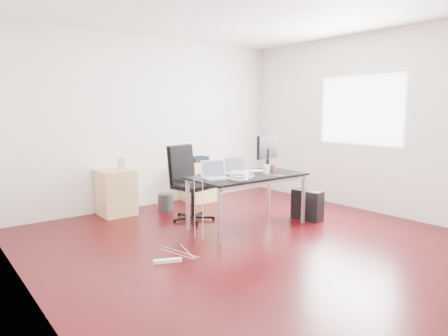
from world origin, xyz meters
TOP-DOWN VIEW (x-y plane):
  - room_shell at (0.04, 0.00)m, footprint 5.00×5.00m
  - desk at (0.36, 0.48)m, footprint 1.60×0.80m
  - office_chair at (-0.05, 1.33)m, footprint 0.57×0.59m
  - filing_cabinet_left at (-0.80, 2.23)m, footprint 0.50×0.50m
  - filing_cabinet_right at (0.75, 2.23)m, footprint 0.50×0.50m
  - pc_tower at (1.30, 0.22)m, footprint 0.26×0.47m
  - wastebasket at (-0.09, 1.95)m, footprint 0.24×0.24m
  - power_strip at (-1.17, 0.02)m, footprint 0.30×0.17m
  - laptop_left at (-0.17, 0.51)m, footprint 0.38×0.33m
  - laptop_right at (0.27, 0.58)m, footprint 0.36×0.29m
  - monitor at (0.89, 0.65)m, footprint 0.45×0.26m
  - keyboard at (0.55, 0.67)m, footprint 0.46×0.28m
  - cup_white at (0.65, 0.42)m, footprint 0.10×0.10m
  - cup_brown at (0.81, 0.46)m, footprint 0.08×0.08m
  - cable_coil at (-0.00, 0.24)m, footprint 0.24×0.24m
  - power_adapter at (0.18, 0.29)m, footprint 0.07×0.07m
  - speaker at (-0.72, 2.18)m, footprint 0.10×0.09m
  - navy_garment at (0.77, 2.28)m, footprint 0.30×0.24m

SIDE VIEW (x-z plane):
  - power_strip at x=-1.17m, z-range 0.00..0.04m
  - wastebasket at x=-0.09m, z-range 0.00..0.28m
  - pc_tower at x=1.30m, z-range 0.00..0.44m
  - filing_cabinet_left at x=-0.80m, z-range 0.00..0.70m
  - filing_cabinet_right at x=0.75m, z-range 0.00..0.70m
  - office_chair at x=-0.05m, z-range 0.06..1.15m
  - desk at x=0.36m, z-range 0.31..1.04m
  - keyboard at x=0.55m, z-range 0.73..0.75m
  - power_adapter at x=0.18m, z-range 0.73..0.76m
  - navy_garment at x=0.77m, z-range 0.70..0.79m
  - cup_brown at x=0.81m, z-range 0.73..0.83m
  - cable_coil at x=0.00m, z-range 0.73..0.84m
  - laptop_left at x=-0.17m, z-range 0.67..0.90m
  - laptop_right at x=0.27m, z-range 0.67..0.90m
  - speaker at x=-0.72m, z-range 0.70..0.88m
  - cup_white at x=0.65m, z-range 0.73..0.85m
  - monitor at x=0.89m, z-range 0.76..1.27m
  - room_shell at x=0.04m, z-range -1.10..3.90m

